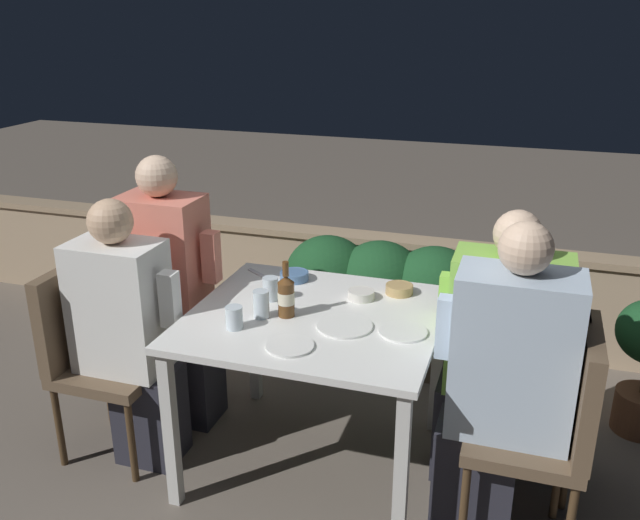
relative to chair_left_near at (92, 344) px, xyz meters
name	(u,v)px	position (x,y,z in m)	size (l,w,h in m)	color
ground_plane	(315,461)	(1.00, 0.18, -0.54)	(16.00, 16.00, 0.00)	#665B51
parapet_wall	(385,285)	(1.00, 1.58, -0.21)	(9.00, 0.18, 0.64)	tan
dining_table	(315,333)	(1.00, 0.18, 0.12)	(1.05, 0.96, 0.74)	white
planter_hedge	(380,297)	(1.05, 1.20, -0.13)	(1.12, 0.47, 0.74)	brown
chair_left_near	(92,344)	(0.00, 0.00, 0.00)	(0.44, 0.43, 0.90)	brown
person_white_polo	(129,334)	(0.20, 0.00, 0.08)	(0.48, 0.26, 1.22)	#282833
chair_left_far	(139,314)	(0.03, 0.34, 0.00)	(0.44, 0.43, 0.90)	brown
person_coral_top	(172,293)	(0.22, 0.34, 0.14)	(0.48, 0.26, 1.34)	#282833
chair_right_near	(554,418)	(1.98, 0.02, 0.00)	(0.44, 0.43, 0.90)	brown
person_blue_shirt	(502,385)	(1.78, 0.02, 0.10)	(0.51, 0.26, 1.28)	#282833
chair_right_far	(545,377)	(1.95, 0.32, 0.00)	(0.44, 0.43, 0.90)	brown
person_green_blouse	(497,353)	(1.75, 0.32, 0.08)	(0.52, 0.26, 1.23)	#282833
beer_bottle	(286,295)	(0.89, 0.13, 0.30)	(0.07, 0.07, 0.24)	brown
plate_0	(403,332)	(1.39, 0.12, 0.21)	(0.19, 0.19, 0.01)	white
plate_1	(290,346)	(1.00, -0.13, 0.21)	(0.19, 0.19, 0.01)	white
plate_2	(345,326)	(1.15, 0.10, 0.21)	(0.23, 0.23, 0.01)	white
bowl_0	(361,294)	(1.14, 0.40, 0.23)	(0.12, 0.12, 0.04)	silver
bowl_1	(294,275)	(0.79, 0.52, 0.23)	(0.14, 0.14, 0.04)	#4C709E
bowl_2	(399,289)	(1.29, 0.51, 0.23)	(0.12, 0.12, 0.04)	tan
glass_cup_0	(234,318)	(0.73, -0.04, 0.26)	(0.07, 0.07, 0.09)	silver
glass_cup_1	(261,304)	(0.79, 0.09, 0.27)	(0.07, 0.07, 0.12)	silver
glass_cup_2	(270,289)	(0.76, 0.27, 0.26)	(0.07, 0.07, 0.10)	silver
fork_0	(259,274)	(0.60, 0.52, 0.21)	(0.15, 0.11, 0.01)	silver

